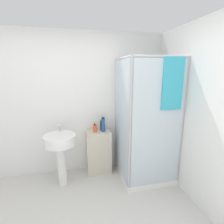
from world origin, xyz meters
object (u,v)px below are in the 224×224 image
(shampoo_bottle_tall_black, at_px, (102,125))
(shampoo_bottle_blue, at_px, (103,125))
(sink, at_px, (60,147))
(soap_dispenser, at_px, (95,128))

(shampoo_bottle_tall_black, relative_size, shampoo_bottle_blue, 0.81)
(sink, xyz_separation_m, shampoo_bottle_tall_black, (0.72, 0.31, 0.21))
(soap_dispenser, bearing_deg, shampoo_bottle_tall_black, 19.81)
(soap_dispenser, xyz_separation_m, shampoo_bottle_tall_black, (0.13, 0.05, 0.04))
(shampoo_bottle_tall_black, bearing_deg, sink, -156.38)
(sink, relative_size, soap_dispenser, 6.49)
(sink, relative_size, shampoo_bottle_blue, 3.84)
(sink, distance_m, shampoo_bottle_blue, 0.81)
(sink, xyz_separation_m, soap_dispenser, (0.59, 0.27, 0.17))
(shampoo_bottle_blue, bearing_deg, shampoo_bottle_tall_black, 98.98)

